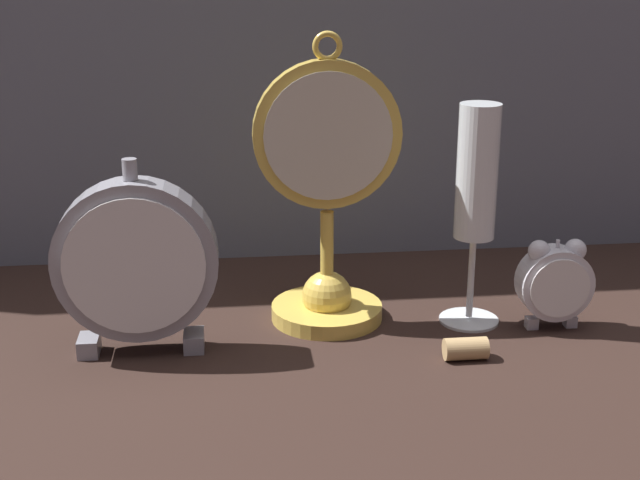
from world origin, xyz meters
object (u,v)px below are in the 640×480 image
at_px(pocket_watch_on_stand, 327,213).
at_px(mantel_clock_silver, 136,262).
at_px(alarm_clock_twin_bell, 555,280).
at_px(wine_cork, 467,350).
at_px(champagne_flute, 476,190).

height_order(pocket_watch_on_stand, mantel_clock_silver, pocket_watch_on_stand).
distance_m(alarm_clock_twin_bell, wine_cork, 0.13).
distance_m(pocket_watch_on_stand, mantel_clock_silver, 0.20).
height_order(alarm_clock_twin_bell, wine_cork, alarm_clock_twin_bell).
bearing_deg(wine_cork, alarm_clock_twin_bell, 31.36).
bearing_deg(mantel_clock_silver, champagne_flute, 6.45).
xyz_separation_m(pocket_watch_on_stand, alarm_clock_twin_bell, (0.23, -0.05, -0.07)).
bearing_deg(champagne_flute, alarm_clock_twin_bell, -17.70).
distance_m(pocket_watch_on_stand, alarm_clock_twin_bell, 0.25).
xyz_separation_m(pocket_watch_on_stand, champagne_flute, (0.15, -0.02, 0.03)).
relative_size(pocket_watch_on_stand, alarm_clock_twin_bell, 3.14).
distance_m(mantel_clock_silver, wine_cork, 0.33).
height_order(mantel_clock_silver, wine_cork, mantel_clock_silver).
distance_m(alarm_clock_twin_bell, champagne_flute, 0.13).
xyz_separation_m(mantel_clock_silver, champagne_flute, (0.34, 0.04, 0.05)).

